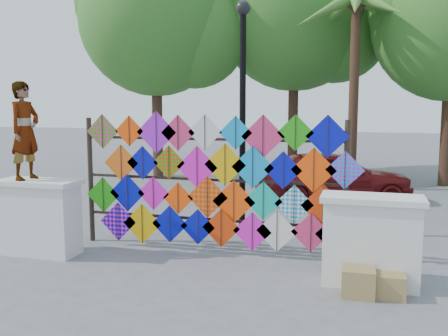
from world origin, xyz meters
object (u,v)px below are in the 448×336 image
Objects in this scene: vendor_woman at (25,131)px; sedan at (332,176)px; kite_rack at (215,183)px; lamppost at (243,96)px.

vendor_woman reaches higher than sedan.
vendor_woman is (-3.04, -0.92, 0.89)m from kite_rack.
vendor_woman is at bearing -145.55° from lamppost.
kite_rack is 3.01× the size of vendor_woman.
kite_rack is at bearing -97.61° from lamppost.
kite_rack is 3.30m from vendor_woman.
kite_rack is at bearing -67.24° from vendor_woman.
sedan is at bearing -31.95° from vendor_woman.
lamppost is (0.17, 1.28, 1.48)m from kite_rack.
lamppost is (-1.48, -3.84, 2.01)m from sedan.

